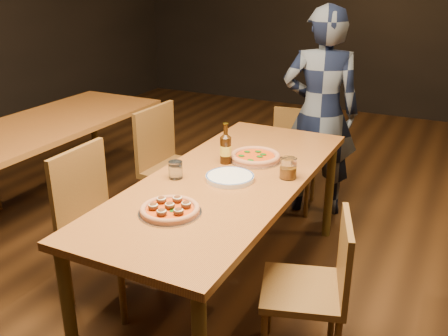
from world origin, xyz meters
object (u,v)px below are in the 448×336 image
at_px(table_main, 228,189).
at_px(chair_end, 291,159).
at_px(chair_main_e, 303,289).
at_px(water_glass, 176,170).
at_px(chair_main_sw, 180,170).
at_px(plate_stack, 230,177).
at_px(pizza_meatball, 170,209).
at_px(amber_glass, 288,168).
at_px(beer_bottle, 226,149).
at_px(pizza_margherita, 255,157).
at_px(diner, 320,113).
at_px(table_left, 43,133).
at_px(chair_main_nw, 112,226).

relative_size(table_main, chair_end, 2.45).
height_order(chair_main_e, water_glass, water_glass).
bearing_deg(chair_main_sw, chair_end, -36.06).
xyz_separation_m(chair_main_sw, plate_stack, (0.68, -0.58, 0.28)).
relative_size(pizza_meatball, amber_glass, 2.61).
relative_size(chair_main_e, water_glass, 8.58).
relative_size(table_main, beer_bottle, 8.37).
distance_m(pizza_meatball, pizza_margherita, 0.83).
bearing_deg(diner, pizza_meatball, 67.43).
bearing_deg(chair_end, table_left, -157.52).
relative_size(pizza_meatball, pizza_margherita, 0.93).
relative_size(pizza_meatball, beer_bottle, 1.25).
height_order(chair_main_nw, plate_stack, chair_main_nw).
distance_m(table_main, table_left, 1.73).
relative_size(table_main, table_left, 1.00).
distance_m(chair_main_sw, plate_stack, 0.93).
xyz_separation_m(chair_main_e, plate_stack, (-0.54, 0.31, 0.35)).
bearing_deg(water_glass, table_left, 163.01).
distance_m(chair_main_nw, chair_main_sw, 0.89).
relative_size(chair_main_e, plate_stack, 3.11).
height_order(chair_main_nw, chair_main_sw, chair_main_sw).
height_order(table_left, chair_end, chair_end).
bearing_deg(chair_main_sw, table_left, 105.23).
distance_m(chair_main_sw, amber_glass, 1.09).
height_order(table_main, plate_stack, plate_stack).
bearing_deg(table_left, chair_main_nw, -29.31).
height_order(chair_main_e, diner, diner).
distance_m(table_left, pizza_margherita, 1.73).
height_order(pizza_meatball, water_glass, water_glass).
height_order(chair_main_sw, chair_end, chair_main_sw).
height_order(pizza_margherita, water_glass, water_glass).
xyz_separation_m(beer_bottle, water_glass, (-0.14, -0.33, -0.04)).
bearing_deg(beer_bottle, diner, 78.45).
xyz_separation_m(chair_main_e, amber_glass, (-0.26, 0.48, 0.40)).
xyz_separation_m(table_left, beer_bottle, (1.59, -0.12, 0.16)).
xyz_separation_m(chair_end, water_glass, (-0.18, -1.43, 0.39)).
height_order(chair_main_sw, chair_main_e, chair_main_sw).
xyz_separation_m(table_left, diner, (1.83, 1.03, 0.12)).
xyz_separation_m(table_left, chair_main_nw, (1.13, -0.64, -0.21)).
relative_size(chair_main_nw, amber_glass, 8.20).
bearing_deg(amber_glass, table_left, 175.23).
bearing_deg(chair_main_sw, amber_glass, -111.29).
height_order(table_left, chair_main_e, chair_main_e).
relative_size(pizza_meatball, water_glass, 3.12).
bearing_deg(amber_glass, chair_main_e, -61.05).
bearing_deg(chair_main_nw, plate_stack, -63.52).
distance_m(chair_main_e, amber_glass, 0.67).
relative_size(table_left, pizza_meatball, 6.68).
relative_size(table_main, plate_stack, 7.56).
height_order(chair_main_e, beer_bottle, beer_bottle).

